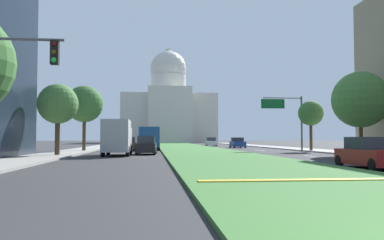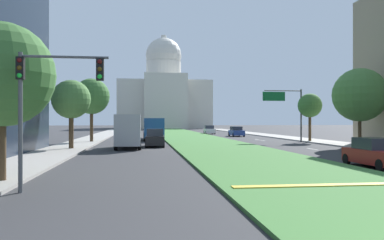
% 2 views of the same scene
% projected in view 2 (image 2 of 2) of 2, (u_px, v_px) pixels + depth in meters
% --- Properties ---
extents(ground_plane, '(287.06, 287.06, 0.00)m').
position_uv_depth(ground_plane, '(183.00, 135.00, 70.92)').
color(ground_plane, '#333335').
extents(grass_median, '(8.89, 117.43, 0.14)m').
position_uv_depth(grass_median, '(187.00, 136.00, 64.45)').
color(grass_median, '#427A38').
rests_on(grass_median, ground_plane).
extents(median_curb_nose, '(8.00, 0.50, 0.04)m').
position_uv_depth(median_curb_nose, '(333.00, 185.00, 15.27)').
color(median_curb_nose, gold).
rests_on(median_curb_nose, grass_median).
extents(lane_dashes_right, '(0.16, 50.53, 0.01)m').
position_uv_depth(lane_dashes_right, '(286.00, 144.00, 43.39)').
color(lane_dashes_right, silver).
rests_on(lane_dashes_right, ground_plane).
extents(sidewalk_left, '(4.00, 117.43, 0.15)m').
position_uv_depth(sidewalk_left, '(93.00, 139.00, 56.17)').
color(sidewalk_left, '#9E9991').
rests_on(sidewalk_left, ground_plane).
extents(sidewalk_right, '(4.00, 117.43, 0.15)m').
position_uv_depth(sidewalk_right, '(286.00, 137.00, 59.78)').
color(sidewalk_right, '#9E9991').
rests_on(sidewalk_right, ground_plane).
extents(capitol_building, '(30.69, 25.84, 32.09)m').
position_uv_depth(capitol_building, '(164.00, 96.00, 134.82)').
color(capitol_building, beige).
rests_on(capitol_building, ground_plane).
extents(traffic_light_near_left, '(3.34, 0.35, 5.20)m').
position_uv_depth(traffic_light_near_left, '(44.00, 90.00, 14.57)').
color(traffic_light_near_left, '#515456').
rests_on(traffic_light_near_left, ground_plane).
extents(overhead_guide_sign, '(4.99, 0.20, 6.50)m').
position_uv_depth(overhead_guide_sign, '(287.00, 104.00, 47.97)').
color(overhead_guide_sign, '#515456').
rests_on(overhead_guide_sign, ground_plane).
extents(street_tree_left_near, '(4.42, 4.42, 6.82)m').
position_uv_depth(street_tree_left_near, '(1.00, 75.00, 16.57)').
color(street_tree_left_near, '#4C3823').
rests_on(street_tree_left_near, ground_plane).
extents(street_tree_left_mid, '(3.50, 3.50, 6.34)m').
position_uv_depth(street_tree_left_mid, '(71.00, 100.00, 35.48)').
color(street_tree_left_mid, '#4C3823').
rests_on(street_tree_left_mid, ground_plane).
extents(street_tree_right_mid, '(5.18, 5.18, 7.74)m').
position_uv_depth(street_tree_right_mid, '(360.00, 95.00, 38.09)').
color(street_tree_right_mid, '#4C3823').
rests_on(street_tree_right_mid, ground_plane).
extents(street_tree_left_far, '(4.29, 4.29, 7.71)m').
position_uv_depth(street_tree_left_far, '(92.00, 97.00, 47.02)').
color(street_tree_left_far, '#4C3823').
rests_on(street_tree_left_far, ground_plane).
extents(street_tree_right_far, '(2.94, 2.94, 5.99)m').
position_uv_depth(street_tree_right_far, '(310.00, 106.00, 48.22)').
color(street_tree_right_far, '#4C3823').
rests_on(street_tree_right_far, ground_plane).
extents(sedan_lead_stopped, '(1.96, 4.27, 1.67)m').
position_uv_depth(sedan_lead_stopped, '(376.00, 153.00, 22.40)').
color(sedan_lead_stopped, maroon).
rests_on(sedan_lead_stopped, ground_plane).
extents(sedan_midblock, '(2.08, 4.59, 1.82)m').
position_uv_depth(sedan_midblock, '(155.00, 138.00, 39.92)').
color(sedan_midblock, black).
rests_on(sedan_midblock, ground_plane).
extents(sedan_distant, '(1.91, 4.62, 1.73)m').
position_uv_depth(sedan_distant, '(133.00, 134.00, 52.70)').
color(sedan_distant, brown).
rests_on(sedan_distant, ground_plane).
extents(sedan_far_horizon, '(2.03, 4.39, 1.66)m').
position_uv_depth(sedan_far_horizon, '(236.00, 132.00, 65.70)').
color(sedan_far_horizon, navy).
rests_on(sedan_far_horizon, ground_plane).
extents(sedan_very_far, '(2.14, 4.27, 1.68)m').
position_uv_depth(sedan_very_far, '(209.00, 130.00, 77.27)').
color(sedan_very_far, silver).
rests_on(sedan_very_far, ground_plane).
extents(box_truck_delivery, '(2.40, 6.40, 3.20)m').
position_uv_depth(box_truck_delivery, '(128.00, 131.00, 37.06)').
color(box_truck_delivery, silver).
rests_on(box_truck_delivery, ground_plane).
extents(city_bus, '(2.62, 11.00, 2.95)m').
position_uv_depth(city_bus, '(153.00, 127.00, 53.97)').
color(city_bus, '#1E4C8C').
rests_on(city_bus, ground_plane).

